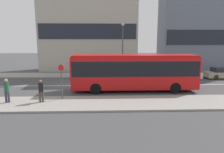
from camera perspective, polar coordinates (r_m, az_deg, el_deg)
ground_plane at (r=20.94m, az=-12.06°, el=-2.56°), size 120.00×120.00×0.00m
sidewalk_near at (r=15.01m, az=-16.16°, el=-7.46°), size 44.00×3.50×0.13m
sidewalk_far at (r=27.00m, az=-9.80°, el=0.43°), size 44.00×3.50×0.13m
lane_centerline at (r=20.94m, az=-12.06°, el=-2.55°), size 41.80×0.16×0.01m
apartment_block_right_tower at (r=36.17m, az=26.33°, el=16.51°), size 15.40×4.42×18.45m
city_bus at (r=18.20m, az=6.32°, el=1.79°), size 11.17×2.55×3.29m
parked_car_0 at (r=25.44m, az=19.27°, el=0.80°), size 4.28×1.83×1.41m
parked_car_1 at (r=28.01m, az=29.28°, el=0.83°), size 4.58×1.71×1.35m
pedestrian_near_stop at (r=16.13m, az=-27.89°, el=-3.21°), size 0.35×0.34×1.72m
pedestrian_down_pavement at (r=15.31m, az=-19.64°, el=-3.54°), size 0.34×0.34×1.61m
bus_stop_sign at (r=15.49m, az=-14.22°, el=-0.63°), size 0.44×0.12×2.68m
street_lamp at (r=25.61m, az=3.07°, el=9.32°), size 0.36×0.36×6.61m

